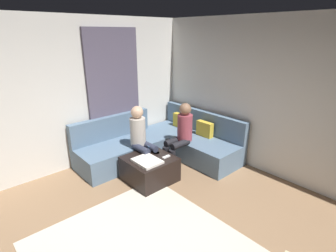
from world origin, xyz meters
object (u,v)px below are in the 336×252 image
(game_remote, at_px, (166,157))
(person_on_couch_side, at_px, (141,137))
(coffee_mug, at_px, (150,148))
(sectional_couch, at_px, (162,144))
(person_on_couch_back, at_px, (181,132))
(ottoman, at_px, (150,169))

(game_remote, relative_size, person_on_couch_side, 0.12)
(coffee_mug, bearing_deg, person_on_couch_side, -159.54)
(sectional_couch, bearing_deg, person_on_couch_back, 6.59)
(sectional_couch, height_order, person_on_couch_back, person_on_couch_back)
(sectional_couch, relative_size, person_on_couch_back, 2.12)
(person_on_couch_side, bearing_deg, person_on_couch_back, 154.03)
(game_remote, relative_size, person_on_couch_back, 0.12)
(game_remote, xyz_separation_m, person_on_couch_side, (-0.56, -0.10, 0.23))
(game_remote, height_order, person_on_couch_side, person_on_couch_side)
(ottoman, relative_size, coffee_mug, 8.00)
(coffee_mug, xyz_separation_m, person_on_couch_side, (-0.16, -0.06, 0.19))
(ottoman, xyz_separation_m, coffee_mug, (-0.22, 0.18, 0.26))
(coffee_mug, xyz_separation_m, game_remote, (0.40, 0.04, -0.04))
(ottoman, height_order, person_on_couch_side, person_on_couch_side)
(ottoman, bearing_deg, person_on_couch_side, 162.42)
(ottoman, xyz_separation_m, person_on_couch_side, (-0.38, 0.12, 0.45))
(sectional_couch, relative_size, person_on_couch_side, 2.12)
(game_remote, bearing_deg, person_on_couch_side, -169.91)
(person_on_couch_back, bearing_deg, game_remote, 111.90)
(coffee_mug, height_order, game_remote, coffee_mug)
(sectional_couch, distance_m, ottoman, 0.91)
(sectional_couch, bearing_deg, ottoman, -54.51)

